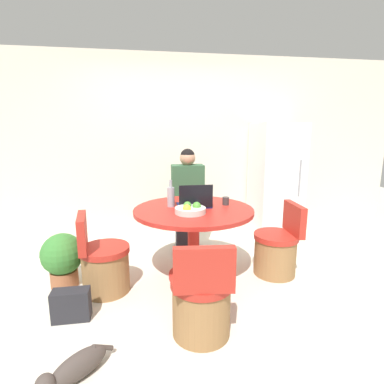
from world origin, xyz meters
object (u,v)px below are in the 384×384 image
chair_near_camera (202,303)px  person_seated (187,195)px  chair_left_side (104,265)px  cat (76,367)px  fruit_bowl (190,209)px  refrigerator (275,180)px  chair_right_side (277,250)px  bottle (171,196)px  dining_table (194,226)px  handbag (71,305)px  potted_plant (63,257)px  laptop (195,202)px

chair_near_camera → person_seated: bearing=-89.1°
chair_left_side → cat: bearing=169.1°
chair_left_side → fruit_bowl: fruit_bowl is taller
refrigerator → fruit_bowl: refrigerator is taller
person_seated → fruit_bowl: person_seated is taller
chair_right_side → cat: (-1.85, -1.14, -0.18)m
chair_left_side → bottle: bottle is taller
dining_table → fruit_bowl: (-0.06, -0.17, 0.22)m
chair_right_side → handbag: chair_right_side is taller
dining_table → fruit_bowl: bearing=-109.4°
chair_right_side → potted_plant: size_ratio=1.42×
handbag → laptop: bearing=27.9°
chair_near_camera → laptop: (0.11, 0.95, 0.54)m
potted_plant → fruit_bowl: bearing=-9.2°
chair_right_side → handbag: 2.08m
dining_table → laptop: size_ratio=3.55×
laptop → handbag: size_ratio=1.14×
chair_near_camera → cat: (-0.86, -0.29, -0.18)m
laptop → cat: laptop is taller
potted_plant → person_seated: bearing=30.2°
chair_left_side → cat: (-0.05, -1.06, -0.18)m
dining_table → bottle: bottle is taller
chair_right_side → person_seated: 1.30m
chair_near_camera → handbag: size_ratio=2.60×
chair_left_side → cat: size_ratio=1.88×
bottle → chair_right_side: bearing=-8.2°
bottle → chair_left_side: bearing=-160.4°
refrigerator → chair_near_camera: size_ratio=2.11×
refrigerator → potted_plant: refrigerator is taller
chair_left_side → potted_plant: bearing=59.9°
chair_near_camera → cat: bearing=24.5°
bottle → potted_plant: bearing=-176.0°
chair_right_side → bottle: 1.29m
chair_right_side → potted_plant: (-2.21, 0.09, 0.04)m
chair_right_side → chair_left_side: bearing=-84.3°
laptop → chair_near_camera: bearing=83.5°
chair_right_side → chair_near_camera: size_ratio=1.00×
potted_plant → handbag: potted_plant is taller
laptop → potted_plant: 1.42m
cat → handbag: bearing=-118.4°
chair_right_side → potted_plant: 2.22m
chair_left_side → chair_right_side: bearing=-95.7°
refrigerator → potted_plant: bearing=-157.6°
bottle → laptop: bearing=-14.3°
refrigerator → laptop: bearing=-141.5°
chair_right_side → chair_near_camera: bearing=-46.2°
person_seated → cat: 2.34m
person_seated → fruit_bowl: size_ratio=4.42×
chair_left_side → laptop: 1.08m
person_seated → bottle: person_seated is taller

